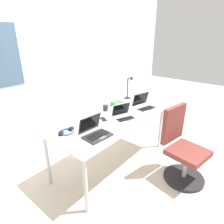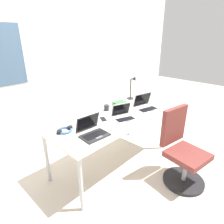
{
  "view_description": "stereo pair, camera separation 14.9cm",
  "coord_description": "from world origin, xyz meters",
  "px_view_note": "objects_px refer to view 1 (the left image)",
  "views": [
    {
      "loc": [
        -1.86,
        -1.53,
        1.82
      ],
      "look_at": [
        0.0,
        0.0,
        0.82
      ],
      "focal_mm": 30.99,
      "sensor_mm": 36.0,
      "label": 1
    },
    {
      "loc": [
        -1.76,
        -1.64,
        1.82
      ],
      "look_at": [
        0.0,
        0.0,
        0.82
      ],
      "focal_mm": 30.99,
      "sensor_mm": 36.0,
      "label": 2
    }
  ],
  "objects_px": {
    "desk_lamp": "(129,88)",
    "laptop_near_lamp": "(95,132)",
    "computer_mouse": "(83,122)",
    "headphones": "(66,131)",
    "cell_phone": "(103,119)",
    "book_stack": "(118,103)",
    "coffee_mug": "(106,108)",
    "laptop_center": "(124,116)",
    "laptop_front_right": "(145,106)",
    "office_chair": "(182,151)"
  },
  "relations": [
    {
      "from": "desk_lamp",
      "to": "laptop_near_lamp",
      "type": "relative_size",
      "value": 1.23
    },
    {
      "from": "computer_mouse",
      "to": "headphones",
      "type": "xyz_separation_m",
      "value": [
        -0.29,
        -0.03,
        -0.0
      ]
    },
    {
      "from": "computer_mouse",
      "to": "cell_phone",
      "type": "distance_m",
      "value": 0.28
    },
    {
      "from": "desk_lamp",
      "to": "book_stack",
      "type": "bearing_deg",
      "value": -173.71
    },
    {
      "from": "book_stack",
      "to": "coffee_mug",
      "type": "height_order",
      "value": "coffee_mug"
    },
    {
      "from": "laptop_center",
      "to": "computer_mouse",
      "type": "relative_size",
      "value": 3.64
    },
    {
      "from": "headphones",
      "to": "book_stack",
      "type": "distance_m",
      "value": 1.1
    },
    {
      "from": "cell_phone",
      "to": "coffee_mug",
      "type": "bearing_deg",
      "value": 63.84
    },
    {
      "from": "laptop_center",
      "to": "headphones",
      "type": "distance_m",
      "value": 0.78
    },
    {
      "from": "laptop_center",
      "to": "computer_mouse",
      "type": "height_order",
      "value": "laptop_center"
    },
    {
      "from": "desk_lamp",
      "to": "cell_phone",
      "type": "bearing_deg",
      "value": -165.88
    },
    {
      "from": "laptop_near_lamp",
      "to": "laptop_front_right",
      "type": "bearing_deg",
      "value": -0.18
    },
    {
      "from": "laptop_front_right",
      "to": "office_chair",
      "type": "relative_size",
      "value": 0.4
    },
    {
      "from": "book_stack",
      "to": "office_chair",
      "type": "relative_size",
      "value": 0.23
    },
    {
      "from": "cell_phone",
      "to": "book_stack",
      "type": "xyz_separation_m",
      "value": [
        0.55,
        0.19,
        0.02
      ]
    },
    {
      "from": "laptop_near_lamp",
      "to": "cell_phone",
      "type": "relative_size",
      "value": 2.39
    },
    {
      "from": "laptop_near_lamp",
      "to": "laptop_center",
      "type": "bearing_deg",
      "value": 1.1
    },
    {
      "from": "desk_lamp",
      "to": "office_chair",
      "type": "distance_m",
      "value": 1.36
    },
    {
      "from": "laptop_front_right",
      "to": "coffee_mug",
      "type": "xyz_separation_m",
      "value": [
        -0.43,
        0.41,
        -0.0
      ]
    },
    {
      "from": "laptop_center",
      "to": "office_chair",
      "type": "height_order",
      "value": "office_chair"
    },
    {
      "from": "cell_phone",
      "to": "computer_mouse",
      "type": "bearing_deg",
      "value": -177.07
    },
    {
      "from": "laptop_front_right",
      "to": "cell_phone",
      "type": "distance_m",
      "value": 0.72
    },
    {
      "from": "headphones",
      "to": "laptop_front_right",
      "type": "bearing_deg",
      "value": -14.15
    },
    {
      "from": "computer_mouse",
      "to": "laptop_near_lamp",
      "type": "bearing_deg",
      "value": -100.78
    },
    {
      "from": "laptop_center",
      "to": "book_stack",
      "type": "distance_m",
      "value": 0.54
    },
    {
      "from": "laptop_front_right",
      "to": "headphones",
      "type": "relative_size",
      "value": 1.81
    },
    {
      "from": "desk_lamp",
      "to": "coffee_mug",
      "type": "distance_m",
      "value": 0.69
    },
    {
      "from": "laptop_near_lamp",
      "to": "cell_phone",
      "type": "distance_m",
      "value": 0.44
    },
    {
      "from": "book_stack",
      "to": "office_chair",
      "type": "xyz_separation_m",
      "value": [
        -0.08,
        -1.12,
        -0.37
      ]
    },
    {
      "from": "laptop_front_right",
      "to": "book_stack",
      "type": "xyz_separation_m",
      "value": [
        -0.13,
        0.41,
        -0.02
      ]
    },
    {
      "from": "desk_lamp",
      "to": "laptop_front_right",
      "type": "bearing_deg",
      "value": -118.0
    },
    {
      "from": "laptop_front_right",
      "to": "office_chair",
      "type": "distance_m",
      "value": 0.84
    },
    {
      "from": "office_chair",
      "to": "laptop_center",
      "type": "bearing_deg",
      "value": 111.6
    },
    {
      "from": "office_chair",
      "to": "laptop_near_lamp",
      "type": "bearing_deg",
      "value": 139.99
    },
    {
      "from": "cell_phone",
      "to": "headphones",
      "type": "bearing_deg",
      "value": -161.67
    },
    {
      "from": "book_stack",
      "to": "office_chair",
      "type": "distance_m",
      "value": 1.19
    },
    {
      "from": "laptop_center",
      "to": "book_stack",
      "type": "xyz_separation_m",
      "value": [
        0.37,
        0.4,
        -0.01
      ]
    },
    {
      "from": "coffee_mug",
      "to": "cell_phone",
      "type": "bearing_deg",
      "value": -143.84
    },
    {
      "from": "headphones",
      "to": "book_stack",
      "type": "xyz_separation_m",
      "value": [
        1.1,
        0.1,
        0.01
      ]
    },
    {
      "from": "laptop_center",
      "to": "cell_phone",
      "type": "xyz_separation_m",
      "value": [
        -0.18,
        0.21,
        -0.04
      ]
    },
    {
      "from": "laptop_near_lamp",
      "to": "office_chair",
      "type": "relative_size",
      "value": 0.34
    },
    {
      "from": "laptop_center",
      "to": "book_stack",
      "type": "bearing_deg",
      "value": 47.23
    },
    {
      "from": "headphones",
      "to": "office_chair",
      "type": "xyz_separation_m",
      "value": [
        1.01,
        -1.02,
        -0.36
      ]
    },
    {
      "from": "cell_phone",
      "to": "laptop_center",
      "type": "bearing_deg",
      "value": -20.6
    },
    {
      "from": "book_stack",
      "to": "office_chair",
      "type": "height_order",
      "value": "office_chair"
    },
    {
      "from": "computer_mouse",
      "to": "cell_phone",
      "type": "height_order",
      "value": "computer_mouse"
    },
    {
      "from": "headphones",
      "to": "desk_lamp",
      "type": "bearing_deg",
      "value": 5.59
    },
    {
      "from": "desk_lamp",
      "to": "office_chair",
      "type": "height_order",
      "value": "desk_lamp"
    },
    {
      "from": "computer_mouse",
      "to": "headphones",
      "type": "relative_size",
      "value": 0.45
    },
    {
      "from": "cell_phone",
      "to": "office_chair",
      "type": "distance_m",
      "value": 1.1
    }
  ]
}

